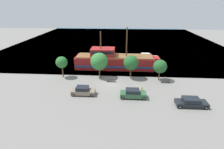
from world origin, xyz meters
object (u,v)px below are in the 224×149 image
(moored_boat_dockside, at_px, (147,57))
(bench_promenade_east, at_px, (111,80))
(parked_car_curb_rear, at_px, (191,102))
(pirate_ship, at_px, (114,61))
(bench_promenade_west, at_px, (166,81))
(parked_car_curb_front, at_px, (83,91))
(fire_hydrant, at_px, (142,88))
(parked_car_curb_mid, at_px, (133,94))

(moored_boat_dockside, xyz_separation_m, bench_promenade_east, (-9.18, -16.18, -0.23))
(parked_car_curb_rear, distance_m, bench_promenade_east, 15.64)
(pirate_ship, xyz_separation_m, moored_boat_dockside, (9.07, 7.69, -1.22))
(pirate_ship, bearing_deg, parked_car_curb_rear, -51.98)
(bench_promenade_east, bearing_deg, parked_car_curb_rear, -32.12)
(pirate_ship, distance_m, bench_promenade_west, 13.86)
(parked_car_curb_front, relative_size, fire_hydrant, 5.44)
(fire_hydrant, xyz_separation_m, bench_promenade_west, (5.16, 3.55, 0.02))
(parked_car_curb_mid, distance_m, bench_promenade_west, 9.46)
(moored_boat_dockside, relative_size, parked_car_curb_front, 1.44)
(pirate_ship, xyz_separation_m, parked_car_curb_rear, (13.13, -16.80, -1.17))
(pirate_ship, relative_size, fire_hydrant, 26.67)
(pirate_ship, relative_size, moored_boat_dockside, 3.40)
(fire_hydrant, bearing_deg, parked_car_curb_rear, -34.72)
(bench_promenade_west, bearing_deg, parked_car_curb_rear, -76.34)
(bench_promenade_east, bearing_deg, parked_car_curb_mid, -55.65)
(bench_promenade_east, bearing_deg, parked_car_curb_front, -128.95)
(pirate_ship, height_order, fire_hydrant, pirate_ship)
(moored_boat_dockside, relative_size, parked_car_curb_rear, 1.24)
(fire_hydrant, distance_m, bench_promenade_west, 6.26)
(moored_boat_dockside, bearing_deg, bench_promenade_west, -82.92)
(moored_boat_dockside, bearing_deg, parked_car_curb_mid, -102.52)
(fire_hydrant, height_order, bench_promenade_east, bench_promenade_east)
(parked_car_curb_mid, bearing_deg, pirate_ship, 105.67)
(parked_car_curb_mid, relative_size, bench_promenade_east, 2.48)
(fire_hydrant, bearing_deg, parked_car_curb_front, -167.50)
(parked_car_curb_front, relative_size, bench_promenade_west, 2.52)
(parked_car_curb_mid, distance_m, fire_hydrant, 3.40)
(parked_car_curb_front, relative_size, parked_car_curb_rear, 0.86)
(parked_car_curb_front, xyz_separation_m, parked_car_curb_mid, (8.77, -0.54, 0.02))
(parked_car_curb_front, height_order, parked_car_curb_rear, parked_car_curb_front)
(moored_boat_dockside, height_order, fire_hydrant, moored_boat_dockside)
(moored_boat_dockside, xyz_separation_m, bench_promenade_west, (1.98, -15.93, -0.24))
(parked_car_curb_rear, bearing_deg, fire_hydrant, 145.28)
(bench_promenade_west, bearing_deg, bench_promenade_east, -178.70)
(parked_car_curb_front, bearing_deg, bench_promenade_east, 51.05)
(parked_car_curb_front, xyz_separation_m, parked_car_curb_rear, (17.80, -2.68, -0.03))
(fire_hydrant, distance_m, bench_promenade_east, 6.85)
(parked_car_curb_mid, bearing_deg, fire_hydrant, 58.23)
(pirate_ship, distance_m, moored_boat_dockside, 11.96)
(pirate_ship, height_order, parked_car_curb_rear, pirate_ship)
(moored_boat_dockside, xyz_separation_m, fire_hydrant, (-3.18, -19.47, -0.26))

